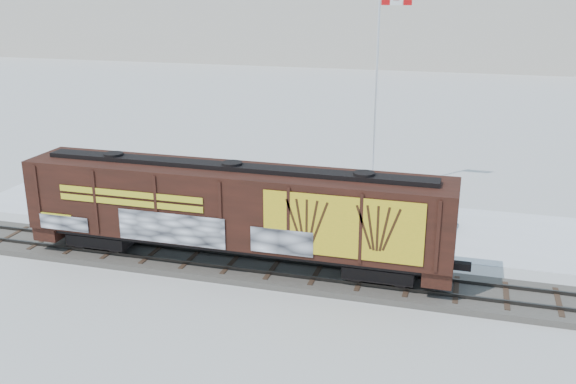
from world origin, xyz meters
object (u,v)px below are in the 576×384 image
(car_silver, at_px, (142,188))
(car_dark, at_px, (407,210))
(hopper_railcar, at_px, (233,208))
(flagpole, at_px, (376,118))
(car_white, at_px, (360,204))

(car_silver, distance_m, car_dark, 15.66)
(hopper_railcar, distance_m, car_dark, 10.91)
(flagpole, distance_m, car_white, 6.15)
(car_white, relative_size, car_dark, 0.84)
(flagpole, relative_size, car_dark, 2.40)
(flagpole, relative_size, car_white, 2.85)
(flagpole, bearing_deg, car_white, -90.51)
(car_silver, bearing_deg, hopper_railcar, -124.47)
(car_silver, height_order, car_white, car_silver)
(hopper_railcar, distance_m, car_silver, 11.75)
(car_white, bearing_deg, car_silver, 97.72)
(car_white, height_order, car_dark, car_dark)
(flagpole, distance_m, car_silver, 14.77)
(car_dark, bearing_deg, car_white, 83.85)
(flagpole, xyz_separation_m, car_white, (-0.04, -4.72, -3.95))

